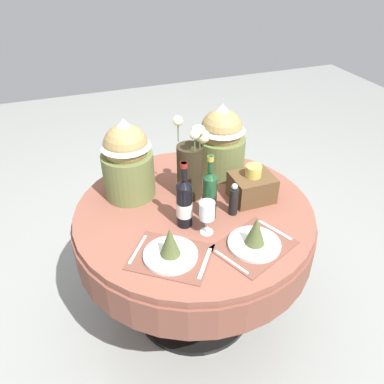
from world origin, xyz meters
TOP-DOWN VIEW (x-y plane):
  - ground at (0.00, 0.00)m, footprint 8.00×8.00m
  - dining_table at (0.00, 0.00)m, footprint 1.25×1.25m
  - place_setting_left at (-0.22, -0.30)m, footprint 0.43×0.41m
  - place_setting_right at (0.16, -0.36)m, footprint 0.41×0.37m
  - flower_vase at (0.02, 0.12)m, footprint 0.16×0.19m
  - wine_bottle_left at (-0.09, -0.11)m, footprint 0.08×0.08m
  - wine_bottle_centre at (0.04, -0.10)m, footprint 0.07×0.07m
  - wine_glass_left at (-0.01, -0.20)m, footprint 0.07×0.07m
  - pepper_mill at (0.17, -0.11)m, footprint 0.05×0.05m
  - gift_tub_back_left at (-0.28, 0.24)m, footprint 0.27×0.27m
  - gift_tub_back_right at (0.27, 0.29)m, footprint 0.28×0.28m
  - woven_basket_side_right at (0.31, -0.02)m, footprint 0.21×0.18m

SIDE VIEW (x-z plane):
  - ground at x=0.00m, z-range 0.00..0.00m
  - dining_table at x=0.00m, z-range 0.23..0.98m
  - place_setting_left at x=-0.22m, z-range 0.72..0.88m
  - place_setting_right at x=0.16m, z-range 0.72..0.88m
  - woven_basket_side_right at x=0.31m, z-range 0.73..0.93m
  - pepper_mill at x=0.17m, z-range 0.75..0.92m
  - wine_glass_left at x=-0.01m, z-range 0.79..0.96m
  - wine_bottle_left at x=-0.09m, z-range 0.71..1.05m
  - wine_bottle_centre at x=0.04m, z-range 0.71..1.06m
  - flower_vase at x=0.02m, z-range 0.72..1.15m
  - gift_tub_back_right at x=0.27m, z-range 0.77..1.18m
  - gift_tub_back_left at x=-0.28m, z-range 0.77..1.20m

